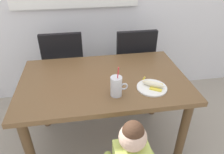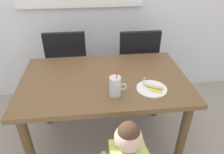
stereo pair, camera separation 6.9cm
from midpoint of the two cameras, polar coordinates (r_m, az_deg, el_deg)
ground_plane at (r=2.21m, az=-0.82°, el=-17.19°), size 24.00×24.00×0.00m
dining_table at (r=1.77m, az=-0.98°, el=-3.30°), size 1.36×0.85×0.76m
dining_chair_left at (r=2.41m, az=-11.01°, el=3.34°), size 0.44×0.45×0.96m
dining_chair_right at (r=2.41m, az=7.42°, el=3.75°), size 0.44×0.45×0.96m
milk_cup at (r=1.48m, az=2.26°, el=-2.87°), size 0.13×0.08×0.25m
snack_plate at (r=1.61m, az=12.02°, el=-3.21°), size 0.23×0.23×0.01m
peeled_banana at (r=1.60m, az=12.48°, el=-2.31°), size 0.17×0.15×0.07m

